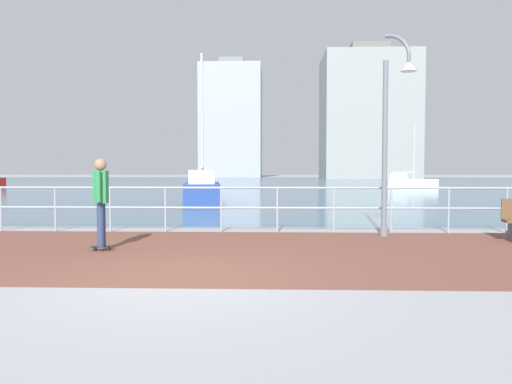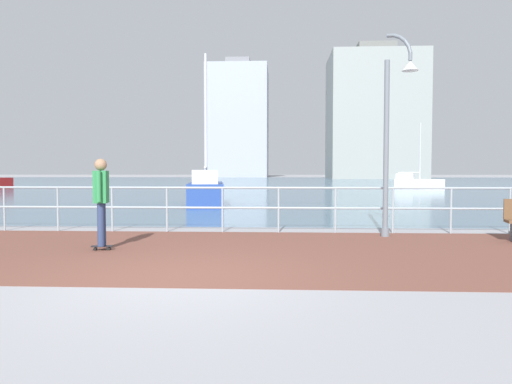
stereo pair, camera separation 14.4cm
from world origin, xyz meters
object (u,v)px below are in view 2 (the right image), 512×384
object	(u,v)px
lamppost	(394,125)
sailboat_gray	(206,192)
sailboat_blue	(418,183)
skateboarder	(101,195)

from	to	relation	value
lamppost	sailboat_gray	bearing A→B (deg)	122.06
lamppost	sailboat_blue	bearing A→B (deg)	72.81
sailboat_blue	sailboat_gray	world-z (taller)	sailboat_gray
lamppost	skateboarder	xyz separation A→B (m)	(-6.03, -2.08, -1.51)
skateboarder	lamppost	bearing A→B (deg)	19.03
skateboarder	sailboat_gray	bearing A→B (deg)	88.65
sailboat_gray	skateboarder	bearing A→B (deg)	-91.35
lamppost	skateboarder	bearing A→B (deg)	-160.97
sailboat_blue	sailboat_gray	distance (m)	23.37
sailboat_blue	sailboat_gray	xyz separation A→B (m)	(-14.32, -18.47, 0.11)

